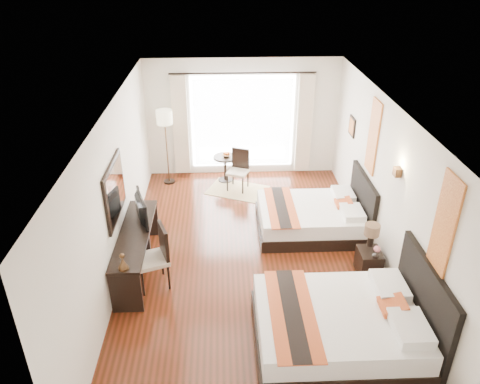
{
  "coord_description": "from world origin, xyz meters",
  "views": [
    {
      "loc": [
        -0.5,
        -6.75,
        5.02
      ],
      "look_at": [
        -0.2,
        0.45,
        1.19
      ],
      "focal_mm": 35.0,
      "sensor_mm": 36.0,
      "label": 1
    }
  ],
  "objects_px": {
    "desk_chair": "(154,268)",
    "console_desk": "(137,251)",
    "bed_far": "(314,217)",
    "floor_lamp": "(165,122)",
    "vase": "(377,252)",
    "television": "(137,209)",
    "fruit_bowl": "(226,156)",
    "side_table": "(225,169)",
    "table_lamp": "(372,231)",
    "nightstand": "(369,262)",
    "window_chair": "(238,178)",
    "bed_near": "(344,326)"
  },
  "relations": [
    {
      "from": "desk_chair",
      "to": "console_desk",
      "type": "bearing_deg",
      "value": -71.73
    },
    {
      "from": "bed_far",
      "to": "floor_lamp",
      "type": "xyz_separation_m",
      "value": [
        -3.04,
        2.23,
        1.2
      ]
    },
    {
      "from": "desk_chair",
      "to": "floor_lamp",
      "type": "height_order",
      "value": "floor_lamp"
    },
    {
      "from": "vase",
      "to": "television",
      "type": "distance_m",
      "value": 4.08
    },
    {
      "from": "floor_lamp",
      "to": "fruit_bowl",
      "type": "xyz_separation_m",
      "value": [
        1.37,
        0.01,
        -0.85
      ]
    },
    {
      "from": "console_desk",
      "to": "fruit_bowl",
      "type": "distance_m",
      "value": 3.74
    },
    {
      "from": "desk_chair",
      "to": "fruit_bowl",
      "type": "height_order",
      "value": "desk_chair"
    },
    {
      "from": "vase",
      "to": "console_desk",
      "type": "distance_m",
      "value": 4.02
    },
    {
      "from": "vase",
      "to": "side_table",
      "type": "xyz_separation_m",
      "value": [
        -2.42,
        3.85,
        -0.25
      ]
    },
    {
      "from": "table_lamp",
      "to": "nightstand",
      "type": "bearing_deg",
      "value": -95.58
    },
    {
      "from": "console_desk",
      "to": "window_chair",
      "type": "distance_m",
      "value": 3.48
    },
    {
      "from": "nightstand",
      "to": "bed_near",
      "type": "bearing_deg",
      "value": -117.27
    },
    {
      "from": "vase",
      "to": "window_chair",
      "type": "relative_size",
      "value": 0.14
    },
    {
      "from": "side_table",
      "to": "fruit_bowl",
      "type": "bearing_deg",
      "value": -15.17
    },
    {
      "from": "console_desk",
      "to": "desk_chair",
      "type": "bearing_deg",
      "value": -51.58
    },
    {
      "from": "side_table",
      "to": "nightstand",
      "type": "bearing_deg",
      "value": -56.74
    },
    {
      "from": "nightstand",
      "to": "fruit_bowl",
      "type": "distance_m",
      "value": 4.36
    },
    {
      "from": "television",
      "to": "vase",
      "type": "bearing_deg",
      "value": -119.61
    },
    {
      "from": "table_lamp",
      "to": "bed_far",
      "type": "bearing_deg",
      "value": 118.12
    },
    {
      "from": "side_table",
      "to": "bed_near",
      "type": "bearing_deg",
      "value": -73.3
    },
    {
      "from": "bed_near",
      "to": "desk_chair",
      "type": "height_order",
      "value": "bed_near"
    },
    {
      "from": "bed_near",
      "to": "vase",
      "type": "bearing_deg",
      "value": 58.69
    },
    {
      "from": "console_desk",
      "to": "desk_chair",
      "type": "relative_size",
      "value": 2.04
    },
    {
      "from": "bed_far",
      "to": "console_desk",
      "type": "xyz_separation_m",
      "value": [
        -3.27,
        -1.13,
        0.08
      ]
    },
    {
      "from": "side_table",
      "to": "table_lamp",
      "type": "bearing_deg",
      "value": -55.94
    },
    {
      "from": "bed_near",
      "to": "bed_far",
      "type": "bearing_deg",
      "value": 87.47
    },
    {
      "from": "nightstand",
      "to": "television",
      "type": "relative_size",
      "value": 0.55
    },
    {
      "from": "console_desk",
      "to": "floor_lamp",
      "type": "height_order",
      "value": "floor_lamp"
    },
    {
      "from": "table_lamp",
      "to": "floor_lamp",
      "type": "xyz_separation_m",
      "value": [
        -3.74,
        3.53,
        0.73
      ]
    },
    {
      "from": "floor_lamp",
      "to": "window_chair",
      "type": "height_order",
      "value": "floor_lamp"
    },
    {
      "from": "floor_lamp",
      "to": "window_chair",
      "type": "bearing_deg",
      "value": -14.21
    },
    {
      "from": "bed_far",
      "to": "side_table",
      "type": "height_order",
      "value": "bed_far"
    },
    {
      "from": "floor_lamp",
      "to": "television",
      "type": "bearing_deg",
      "value": -93.96
    },
    {
      "from": "nightstand",
      "to": "table_lamp",
      "type": "xyz_separation_m",
      "value": [
        0.01,
        0.09,
        0.56
      ]
    },
    {
      "from": "fruit_bowl",
      "to": "floor_lamp",
      "type": "bearing_deg",
      "value": -179.46
    },
    {
      "from": "window_chair",
      "to": "table_lamp",
      "type": "bearing_deg",
      "value": 56.03
    },
    {
      "from": "floor_lamp",
      "to": "fruit_bowl",
      "type": "distance_m",
      "value": 1.61
    },
    {
      "from": "nightstand",
      "to": "vase",
      "type": "xyz_separation_m",
      "value": [
        0.03,
        -0.2,
        0.34
      ]
    },
    {
      "from": "vase",
      "to": "window_chair",
      "type": "distance_m",
      "value": 4.04
    },
    {
      "from": "vase",
      "to": "window_chair",
      "type": "height_order",
      "value": "window_chair"
    },
    {
      "from": "bed_near",
      "to": "floor_lamp",
      "type": "xyz_separation_m",
      "value": [
        -2.91,
        5.22,
        1.17
      ]
    },
    {
      "from": "bed_far",
      "to": "fruit_bowl",
      "type": "height_order",
      "value": "bed_far"
    },
    {
      "from": "vase",
      "to": "window_chair",
      "type": "bearing_deg",
      "value": 122.04
    },
    {
      "from": "nightstand",
      "to": "fruit_bowl",
      "type": "height_order",
      "value": "fruit_bowl"
    },
    {
      "from": "bed_far",
      "to": "fruit_bowl",
      "type": "relative_size",
      "value": 10.75
    },
    {
      "from": "table_lamp",
      "to": "television",
      "type": "relative_size",
      "value": 0.49
    },
    {
      "from": "bed_far",
      "to": "console_desk",
      "type": "bearing_deg",
      "value": -160.96
    },
    {
      "from": "table_lamp",
      "to": "television",
      "type": "xyz_separation_m",
      "value": [
        -3.95,
        0.54,
        0.22
      ]
    },
    {
      "from": "nightstand",
      "to": "fruit_bowl",
      "type": "bearing_deg",
      "value": 122.98
    },
    {
      "from": "side_table",
      "to": "window_chair",
      "type": "xyz_separation_m",
      "value": [
        0.29,
        -0.43,
        -0.03
      ]
    }
  ]
}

